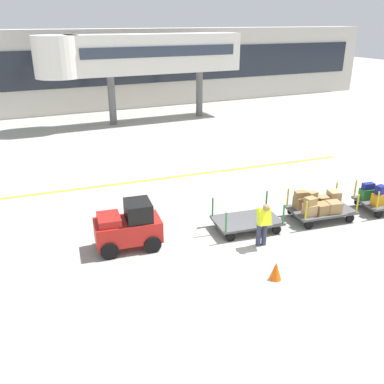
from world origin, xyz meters
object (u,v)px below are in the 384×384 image
baggage_tug (129,227)px  baggage_handler (263,222)px  baggage_cart_middle (319,205)px  baggage_cart_lead (247,221)px  safety_cone_near (276,271)px

baggage_tug → baggage_handler: size_ratio=1.42×
baggage_tug → baggage_handler: bearing=-23.8°
baggage_cart_middle → baggage_handler: 3.19m
baggage_cart_lead → baggage_handler: 1.33m
baggage_handler → safety_cone_near: bearing=-111.8°
baggage_cart_lead → safety_cone_near: (-0.87, -2.99, -0.07)m
baggage_handler → safety_cone_near: baggage_handler is taller
baggage_tug → baggage_cart_lead: (4.12, -0.54, -0.41)m
baggage_tug → safety_cone_near: 4.82m
baggage_cart_lead → baggage_cart_middle: (2.91, -0.37, 0.20)m
baggage_cart_lead → baggage_cart_middle: size_ratio=1.00×
baggage_tug → baggage_cart_lead: bearing=-7.4°
baggage_handler → baggage_tug: bearing=156.2°
baggage_tug → baggage_cart_middle: size_ratio=0.73×
baggage_cart_lead → baggage_cart_middle: bearing=-7.2°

